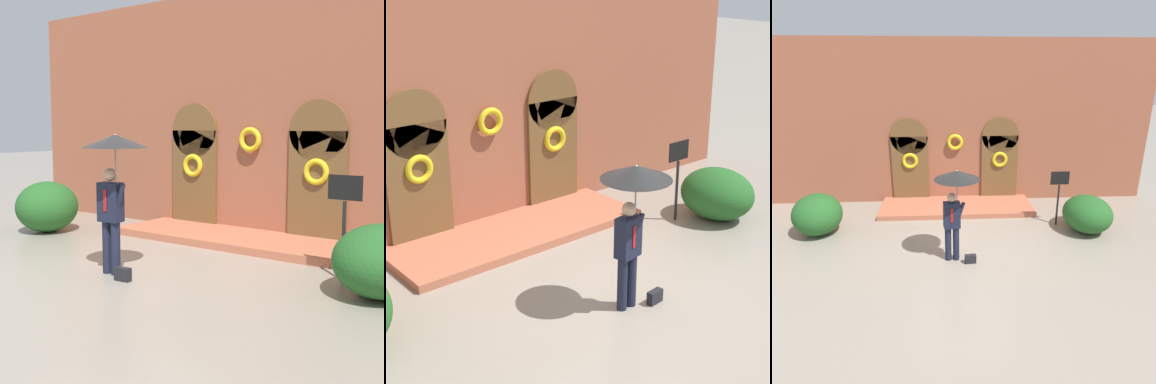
{
  "view_description": "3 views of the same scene",
  "coord_description": "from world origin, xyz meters",
  "views": [
    {
      "loc": [
        6.12,
        -6.63,
        2.47
      ],
      "look_at": [
        0.27,
        1.28,
        1.28
      ],
      "focal_mm": 50.0,
      "sensor_mm": 36.0,
      "label": 1
    },
    {
      "loc": [
        -6.59,
        -6.71,
        5.33
      ],
      "look_at": [
        0.2,
        1.39,
        1.37
      ],
      "focal_mm": 60.0,
      "sensor_mm": 36.0,
      "label": 2
    },
    {
      "loc": [
        -0.4,
        -8.01,
        4.55
      ],
      "look_at": [
        0.18,
        1.67,
        1.11
      ],
      "focal_mm": 32.0,
      "sensor_mm": 36.0,
      "label": 3
    }
  ],
  "objects": [
    {
      "name": "shrub_right",
      "position": [
        3.83,
        1.13,
        0.54
      ],
      "size": [
        1.41,
        1.62,
        1.08
      ],
      "primitive_type": "ellipsoid",
      "color": "#235B23",
      "rests_on": "ground"
    },
    {
      "name": "building_facade",
      "position": [
        -0.0,
        4.15,
        2.68
      ],
      "size": [
        14.0,
        2.3,
        5.6
      ],
      "color": "#9E563D",
      "rests_on": "ground"
    },
    {
      "name": "person_with_umbrella",
      "position": [
        -0.14,
        -0.33,
        1.91
      ],
      "size": [
        1.1,
        1.1,
        2.36
      ],
      "color": "#191E33",
      "rests_on": "ground"
    },
    {
      "name": "sign_post",
      "position": [
        3.07,
        1.6,
        1.16
      ],
      "size": [
        0.56,
        0.06,
        1.72
      ],
      "color": "black",
      "rests_on": "ground"
    },
    {
      "name": "handbag",
      "position": [
        0.21,
        -0.53,
        0.11
      ],
      "size": [
        0.29,
        0.15,
        0.22
      ],
      "primitive_type": "cube",
      "rotation": [
        0.0,
        0.0,
        0.09
      ],
      "color": "black",
      "rests_on": "ground"
    },
    {
      "name": "ground_plane",
      "position": [
        0.0,
        0.0,
        0.0
      ],
      "size": [
        80.0,
        80.0,
        0.0
      ],
      "primitive_type": "plane",
      "color": "gray"
    }
  ]
}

